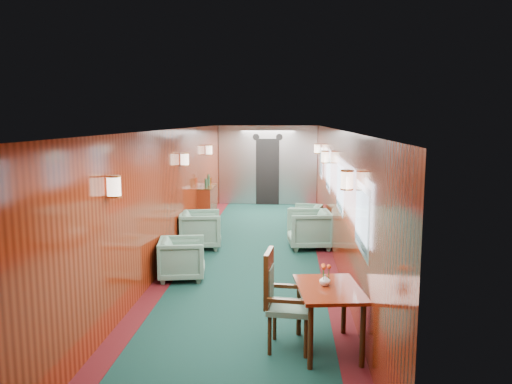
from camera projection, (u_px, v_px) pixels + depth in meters
room at (254, 171)px, 9.23m from camera, size 12.00×12.10×2.40m
bulkhead at (268, 166)px, 15.13m from camera, size 2.98×0.17×2.39m
windows_right at (333, 180)px, 9.41m from camera, size 0.02×8.60×0.80m
wall_sconces at (256, 160)px, 9.77m from camera, size 2.97×7.97×0.25m
dining_table at (329, 298)px, 5.54m from camera, size 0.80×1.05×0.73m
side_chair at (280, 296)px, 5.60m from camera, size 0.55×0.58×1.13m
credenza at (207, 205)px, 12.20m from camera, size 0.34×1.08×1.24m
flower_vase at (325, 280)px, 5.58m from camera, size 0.16×0.16×0.13m
armchair_left_near at (182, 259)px, 8.10m from camera, size 0.84×0.82×0.67m
armchair_left_far at (201, 230)px, 10.05m from camera, size 0.95×0.93×0.75m
armchair_right_near at (309, 229)px, 10.04m from camera, size 0.93×0.91×0.77m
armchair_right_far at (306, 218)px, 11.54m from camera, size 0.82×0.81×0.62m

